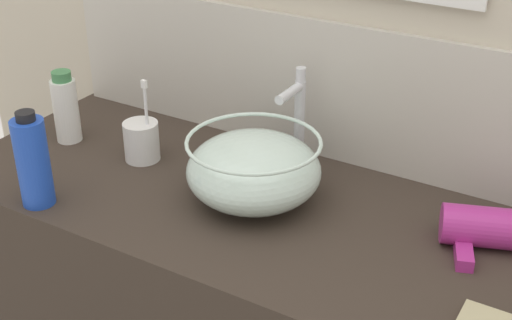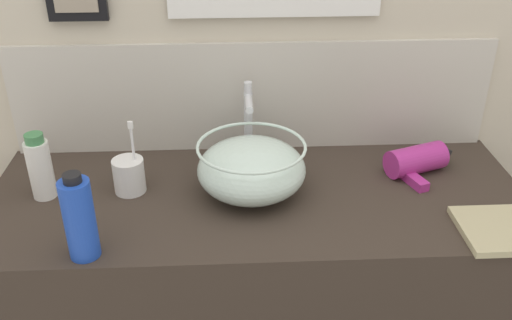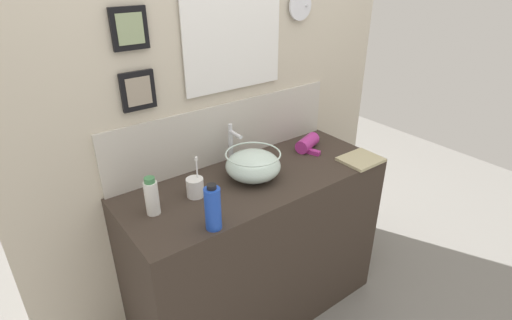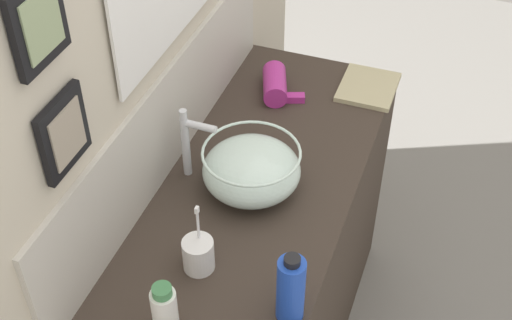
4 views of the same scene
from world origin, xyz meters
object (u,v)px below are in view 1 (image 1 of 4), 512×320
at_px(faucet, 297,112).
at_px(soap_dispenser, 33,161).
at_px(spray_bottle, 66,108).
at_px(hair_drier, 494,229).
at_px(glass_bowl_sink, 254,169).
at_px(toothbrush_cup, 142,141).

relative_size(faucet, soap_dispenser, 1.11).
bearing_deg(spray_bottle, hair_drier, 4.14).
distance_m(glass_bowl_sink, toothbrush_cup, 0.31).
bearing_deg(faucet, spray_bottle, -161.96).
xyz_separation_m(faucet, toothbrush_cup, (-0.31, -0.16, -0.08)).
bearing_deg(glass_bowl_sink, hair_drier, 10.46).
bearing_deg(spray_bottle, glass_bowl_sink, -1.53).
relative_size(glass_bowl_sink, hair_drier, 1.26).
xyz_separation_m(hair_drier, spray_bottle, (-0.97, -0.07, 0.05)).
height_order(hair_drier, spray_bottle, spray_bottle).
height_order(hair_drier, soap_dispenser, soap_dispenser).
height_order(faucet, toothbrush_cup, faucet).
xyz_separation_m(glass_bowl_sink, hair_drier, (0.46, 0.08, -0.04)).
bearing_deg(hair_drier, glass_bowl_sink, -169.54).
xyz_separation_m(toothbrush_cup, spray_bottle, (-0.21, -0.01, 0.04)).
bearing_deg(soap_dispenser, spray_bottle, 121.60).
bearing_deg(glass_bowl_sink, soap_dispenser, -148.09).
distance_m(faucet, soap_dispenser, 0.55).
height_order(glass_bowl_sink, spray_bottle, spray_bottle).
bearing_deg(toothbrush_cup, hair_drier, 4.32).
height_order(faucet, soap_dispenser, faucet).
height_order(faucet, spray_bottle, faucet).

